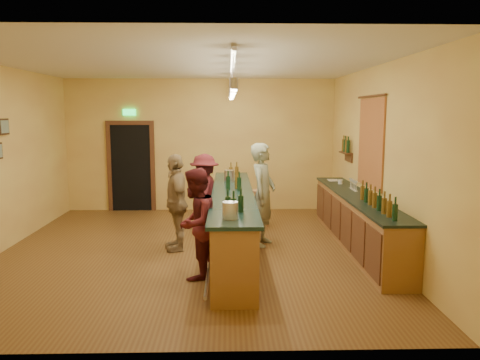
{
  "coord_description": "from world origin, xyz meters",
  "views": [
    {
      "loc": [
        0.67,
        -7.93,
        2.39
      ],
      "look_at": [
        0.88,
        0.2,
        1.22
      ],
      "focal_mm": 35.0,
      "sensor_mm": 36.0,
      "label": 1
    }
  ],
  "objects_px": {
    "customer_b": "(176,202)",
    "tasting_bar": "(232,217)",
    "customer_a": "(195,224)",
    "bartender": "(263,195)",
    "customer_c": "(205,193)",
    "back_counter": "(357,220)",
    "bar_stool": "(261,197)"
  },
  "relations": [
    {
      "from": "customer_b",
      "to": "tasting_bar",
      "type": "bearing_deg",
      "value": 69.91
    },
    {
      "from": "tasting_bar",
      "to": "customer_a",
      "type": "bearing_deg",
      "value": -112.48
    },
    {
      "from": "bartender",
      "to": "customer_c",
      "type": "relative_size",
      "value": 1.18
    },
    {
      "from": "customer_a",
      "to": "customer_b",
      "type": "bearing_deg",
      "value": -142.83
    },
    {
      "from": "back_counter",
      "to": "bar_stool",
      "type": "height_order",
      "value": "back_counter"
    },
    {
      "from": "back_counter",
      "to": "customer_a",
      "type": "bearing_deg",
      "value": -151.53
    },
    {
      "from": "bartender",
      "to": "bar_stool",
      "type": "xyz_separation_m",
      "value": [
        0.05,
        1.28,
        -0.28
      ]
    },
    {
      "from": "customer_a",
      "to": "customer_b",
      "type": "height_order",
      "value": "customer_b"
    },
    {
      "from": "customer_a",
      "to": "back_counter",
      "type": "bearing_deg",
      "value": 138.79
    },
    {
      "from": "customer_c",
      "to": "bartender",
      "type": "bearing_deg",
      "value": 58.06
    },
    {
      "from": "customer_b",
      "to": "bar_stool",
      "type": "xyz_separation_m",
      "value": [
        1.59,
        1.54,
        -0.19
      ]
    },
    {
      "from": "back_counter",
      "to": "customer_c",
      "type": "distance_m",
      "value": 3.03
    },
    {
      "from": "back_counter",
      "to": "bar_stool",
      "type": "xyz_separation_m",
      "value": [
        -1.62,
        1.46,
        0.16
      ]
    },
    {
      "from": "tasting_bar",
      "to": "customer_a",
      "type": "distance_m",
      "value": 1.45
    },
    {
      "from": "tasting_bar",
      "to": "bartender",
      "type": "relative_size",
      "value": 2.75
    },
    {
      "from": "customer_c",
      "to": "bar_stool",
      "type": "distance_m",
      "value": 1.2
    },
    {
      "from": "back_counter",
      "to": "customer_a",
      "type": "xyz_separation_m",
      "value": [
        -2.78,
        -1.51,
        0.32
      ]
    },
    {
      "from": "tasting_bar",
      "to": "customer_c",
      "type": "bearing_deg",
      "value": 112.16
    },
    {
      "from": "tasting_bar",
      "to": "bartender",
      "type": "bearing_deg",
      "value": 33.19
    },
    {
      "from": "tasting_bar",
      "to": "customer_c",
      "type": "relative_size",
      "value": 3.23
    },
    {
      "from": "bartender",
      "to": "bar_stool",
      "type": "distance_m",
      "value": 1.31
    },
    {
      "from": "bartender",
      "to": "bar_stool",
      "type": "relative_size",
      "value": 2.34
    },
    {
      "from": "bartender",
      "to": "customer_a",
      "type": "distance_m",
      "value": 2.02
    },
    {
      "from": "bar_stool",
      "to": "customer_b",
      "type": "bearing_deg",
      "value": -135.82
    },
    {
      "from": "customer_c",
      "to": "bar_stool",
      "type": "bearing_deg",
      "value": 114.23
    },
    {
      "from": "customer_c",
      "to": "customer_b",
      "type": "bearing_deg",
      "value": -9.16
    },
    {
      "from": "bar_stool",
      "to": "customer_c",
      "type": "bearing_deg",
      "value": -165.71
    },
    {
      "from": "tasting_bar",
      "to": "bar_stool",
      "type": "height_order",
      "value": "tasting_bar"
    },
    {
      "from": "back_counter",
      "to": "customer_c",
      "type": "xyz_separation_m",
      "value": [
        -2.78,
        1.17,
        0.3
      ]
    },
    {
      "from": "customer_a",
      "to": "bar_stool",
      "type": "xyz_separation_m",
      "value": [
        1.15,
        2.97,
        -0.15
      ]
    },
    {
      "from": "tasting_bar",
      "to": "bartender",
      "type": "distance_m",
      "value": 0.73
    },
    {
      "from": "customer_c",
      "to": "customer_a",
      "type": "bearing_deg",
      "value": 9.93
    }
  ]
}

